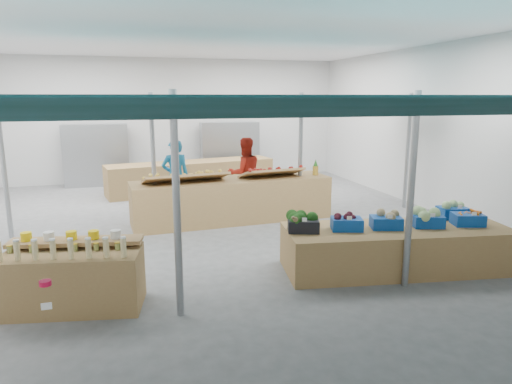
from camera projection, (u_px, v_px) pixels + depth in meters
floor at (203, 229)px, 10.24m from camera, size 13.00×13.00×0.00m
hall at (191, 108)px, 11.04m from camera, size 13.00×13.00×13.00m
pole_grid at (257, 157)px, 8.42m from camera, size 10.00×4.60×3.00m
awnings at (258, 104)px, 8.23m from camera, size 9.50×7.08×0.30m
back_shelving_left at (96, 156)px, 14.99m from camera, size 2.00×0.50×2.00m
back_shelving_right at (230, 151)px, 16.22m from camera, size 2.00×0.50×2.00m
bottle_shelf at (74, 277)px, 6.35m from camera, size 1.97×1.40×1.10m
veg_counter at (396, 248)px, 7.77m from camera, size 3.94×1.82×0.74m
fruit_counter at (232, 200)px, 10.81m from camera, size 4.74×1.39×1.00m
far_counter at (192, 176)px, 14.20m from camera, size 5.28×1.93×0.93m
crate_stack at (444, 241)px, 8.45m from camera, size 0.53×0.42×0.57m
vendor_left at (176, 177)px, 11.42m from camera, size 0.71×0.49×1.87m
vendor_right at (245, 173)px, 11.92m from camera, size 0.95×0.76×1.87m
crate_broccoli at (303, 222)px, 7.45m from camera, size 0.58×0.48×0.35m
crate_beets at (347, 222)px, 7.56m from camera, size 0.58×0.48×0.29m
crate_celeriac at (386, 220)px, 7.64m from camera, size 0.58×0.48×0.31m
crate_cabbage at (428, 218)px, 7.73m from camera, size 0.58×0.48×0.35m
crate_carrots at (468, 219)px, 7.84m from camera, size 0.58×0.48×0.29m
sparrow at (295, 219)px, 7.29m from camera, size 0.12×0.09×0.11m
pole_ribbon at (45, 285)px, 4.51m from camera, size 0.12×0.12×0.28m
apple_heap_yellow at (186, 176)px, 10.20m from camera, size 1.97×0.92×0.27m
apple_heap_red at (271, 171)px, 10.88m from camera, size 1.57×0.87×0.27m
pineapple at (316, 168)px, 11.26m from camera, size 0.14×0.14×0.39m
crate_extra at (453, 210)px, 8.29m from camera, size 0.55×0.44×0.32m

